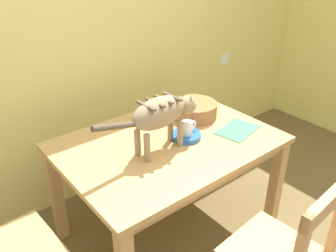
{
  "coord_description": "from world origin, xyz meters",
  "views": [
    {
      "loc": [
        -1.14,
        -0.61,
        1.83
      ],
      "look_at": [
        0.03,
        0.84,
        0.83
      ],
      "focal_mm": 37.7,
      "sensor_mm": 36.0,
      "label": 1
    }
  ],
  "objects_px": {
    "dining_table": "(168,152)",
    "cat": "(162,114)",
    "saucer_bowl": "(186,136)",
    "magazine": "(237,130)",
    "wicker_basket": "(195,110)",
    "coffee_mug": "(187,128)",
    "book_stack": "(149,117)"
  },
  "relations": [
    {
      "from": "book_stack",
      "to": "wicker_basket",
      "type": "distance_m",
      "value": 0.32
    },
    {
      "from": "magazine",
      "to": "coffee_mug",
      "type": "bearing_deg",
      "value": 144.78
    },
    {
      "from": "coffee_mug",
      "to": "magazine",
      "type": "relative_size",
      "value": 0.45
    },
    {
      "from": "coffee_mug",
      "to": "wicker_basket",
      "type": "relative_size",
      "value": 0.41
    },
    {
      "from": "cat",
      "to": "saucer_bowl",
      "type": "bearing_deg",
      "value": 90.0
    },
    {
      "from": "saucer_bowl",
      "to": "book_stack",
      "type": "height_order",
      "value": "book_stack"
    },
    {
      "from": "coffee_mug",
      "to": "dining_table",
      "type": "bearing_deg",
      "value": 157.99
    },
    {
      "from": "cat",
      "to": "saucer_bowl",
      "type": "height_order",
      "value": "cat"
    },
    {
      "from": "cat",
      "to": "magazine",
      "type": "height_order",
      "value": "cat"
    },
    {
      "from": "wicker_basket",
      "to": "cat",
      "type": "bearing_deg",
      "value": -156.27
    },
    {
      "from": "magazine",
      "to": "saucer_bowl",
      "type": "bearing_deg",
      "value": 145.0
    },
    {
      "from": "coffee_mug",
      "to": "wicker_basket",
      "type": "distance_m",
      "value": 0.3
    },
    {
      "from": "dining_table",
      "to": "book_stack",
      "type": "xyz_separation_m",
      "value": [
        0.07,
        0.3,
        0.1
      ]
    },
    {
      "from": "wicker_basket",
      "to": "coffee_mug",
      "type": "bearing_deg",
      "value": -142.31
    },
    {
      "from": "saucer_bowl",
      "to": "magazine",
      "type": "relative_size",
      "value": 0.67
    },
    {
      "from": "cat",
      "to": "magazine",
      "type": "bearing_deg",
      "value": 73.48
    },
    {
      "from": "cat",
      "to": "saucer_bowl",
      "type": "relative_size",
      "value": 3.72
    },
    {
      "from": "cat",
      "to": "wicker_basket",
      "type": "xyz_separation_m",
      "value": [
        0.44,
        0.19,
        -0.18
      ]
    },
    {
      "from": "saucer_bowl",
      "to": "wicker_basket",
      "type": "height_order",
      "value": "wicker_basket"
    },
    {
      "from": "coffee_mug",
      "to": "book_stack",
      "type": "distance_m",
      "value": 0.35
    },
    {
      "from": "cat",
      "to": "magazine",
      "type": "relative_size",
      "value": 2.51
    },
    {
      "from": "cat",
      "to": "wicker_basket",
      "type": "distance_m",
      "value": 0.51
    },
    {
      "from": "dining_table",
      "to": "saucer_bowl",
      "type": "distance_m",
      "value": 0.15
    },
    {
      "from": "book_stack",
      "to": "coffee_mug",
      "type": "bearing_deg",
      "value": -83.68
    },
    {
      "from": "dining_table",
      "to": "cat",
      "type": "xyz_separation_m",
      "value": [
        -0.09,
        -0.05,
        0.32
      ]
    },
    {
      "from": "dining_table",
      "to": "cat",
      "type": "distance_m",
      "value": 0.33
    },
    {
      "from": "saucer_bowl",
      "to": "coffee_mug",
      "type": "distance_m",
      "value": 0.06
    },
    {
      "from": "dining_table",
      "to": "wicker_basket",
      "type": "distance_m",
      "value": 0.4
    },
    {
      "from": "wicker_basket",
      "to": "saucer_bowl",
      "type": "bearing_deg",
      "value": -142.71
    },
    {
      "from": "dining_table",
      "to": "book_stack",
      "type": "bearing_deg",
      "value": 76.32
    },
    {
      "from": "coffee_mug",
      "to": "wicker_basket",
      "type": "xyz_separation_m",
      "value": [
        0.24,
        0.18,
        -0.02
      ]
    },
    {
      "from": "book_stack",
      "to": "wicker_basket",
      "type": "bearing_deg",
      "value": -30.47
    }
  ]
}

